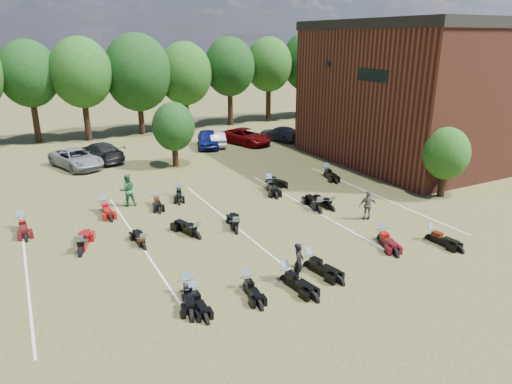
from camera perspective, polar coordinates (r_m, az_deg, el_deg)
ground at (r=23.46m, az=6.87°, el=-5.18°), size 160.00×160.00×0.00m
car_2 at (r=37.34m, az=-21.55°, el=3.90°), size 3.99×5.66×1.43m
car_3 at (r=38.72m, az=-19.02°, el=4.75°), size 3.69×5.64×1.52m
car_4 at (r=41.66m, az=-6.05°, el=6.62°), size 3.21×4.84×1.53m
car_5 at (r=42.17m, az=-4.94°, el=6.65°), size 2.46×4.17×1.30m
car_6 at (r=42.67m, az=-1.24°, el=6.96°), size 3.99×5.72×1.45m
car_7 at (r=44.40m, az=3.04°, el=7.33°), size 3.20×4.96×1.34m
person_black at (r=18.84m, az=5.37°, el=-8.68°), size 0.70×0.69×1.63m
person_green at (r=27.77m, az=-15.77°, el=0.22°), size 0.97×0.77×1.94m
person_grey at (r=25.49m, az=13.81°, el=-1.64°), size 1.04×0.75×1.63m
motorcycle_0 at (r=18.37m, az=-8.59°, el=-12.52°), size 1.27×2.40×1.28m
motorcycle_1 at (r=17.92m, az=-7.80°, el=-13.35°), size 0.75×2.04×1.12m
motorcycle_2 at (r=19.01m, az=3.77°, el=-11.17°), size 1.03×2.36×1.27m
motorcycle_3 at (r=18.53m, az=-1.18°, el=-11.99°), size 0.88×2.07×1.12m
motorcycle_4 at (r=20.15m, az=6.72°, el=-9.41°), size 1.14×2.41×1.29m
motorcycle_5 at (r=24.16m, az=20.96°, el=-5.64°), size 0.86×2.20×1.20m
motorcycle_6 at (r=23.34m, az=15.32°, el=-5.89°), size 1.41×2.36×1.26m
motorcycle_7 at (r=22.66m, az=-20.99°, el=-7.28°), size 1.52×2.62×1.39m
motorcycle_8 at (r=22.38m, az=-13.84°, el=-6.85°), size 0.72×2.08×1.15m
motorcycle_9 at (r=23.48m, az=-2.49°, el=-5.03°), size 1.37×2.36×1.25m
motorcycle_10 at (r=23.02m, az=-7.46°, el=-5.70°), size 1.42×2.51×1.33m
motorcycle_11 at (r=26.72m, az=9.34°, el=-2.25°), size 0.81×2.30×1.27m
motorcycle_13 at (r=26.30m, az=7.84°, el=-2.51°), size 1.24×2.55×1.36m
motorcycle_14 at (r=26.83m, az=-27.11°, el=-4.07°), size 0.87×2.38×1.31m
motorcycle_15 at (r=27.65m, az=-18.44°, el=-2.26°), size 0.79×2.34×1.29m
motorcycle_16 at (r=29.15m, az=-9.60°, el=-0.45°), size 1.27×2.21×1.17m
motorcycle_17 at (r=27.96m, az=-12.38°, el=-1.47°), size 0.98×2.17×1.16m
motorcycle_18 at (r=31.25m, az=1.64°, el=1.13°), size 1.17×2.13×1.13m
motorcycle_19 at (r=30.04m, az=1.64°, el=0.39°), size 1.45×2.65×1.41m
motorcycle_20 at (r=33.21m, az=8.76°, el=1.99°), size 1.32×2.48×1.32m
brick_building at (r=43.63m, az=24.98°, el=11.68°), size 25.40×15.20×10.70m
tree_line at (r=47.99m, az=-14.49°, el=14.45°), size 56.00×6.00×9.79m
young_tree_near_building at (r=30.21m, az=22.68°, el=4.47°), size 2.80×2.80×4.16m
young_tree_midfield at (r=35.20m, az=-10.27°, el=8.05°), size 3.20×3.20×4.70m
parking_lines at (r=24.47m, az=-2.96°, el=-4.00°), size 20.10×14.00×0.01m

